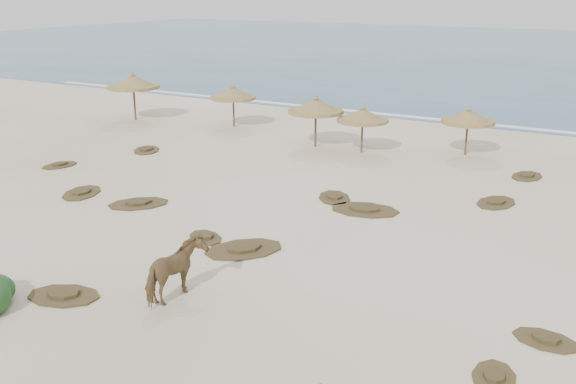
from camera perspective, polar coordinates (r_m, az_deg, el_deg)
ground at (r=19.65m, az=-7.14°, el=-7.00°), size 160.00×160.00×0.00m
ocean at (r=90.19m, az=23.16°, el=11.22°), size 200.00×100.00×0.01m
foam_line at (r=42.40m, az=14.39°, el=6.13°), size 70.00×0.60×0.01m
palapa_0 at (r=42.32m, az=-13.61°, el=9.46°), size 3.41×3.41×3.09m
palapa_1 at (r=39.21m, az=-4.90°, el=8.71°), size 3.58×3.58×2.62m
palapa_2 at (r=33.02m, az=6.66°, el=6.74°), size 3.33×3.33×2.47m
palapa_3 at (r=34.05m, az=2.48°, el=7.60°), size 3.78×3.78×2.79m
palapa_4 at (r=33.58m, az=15.72°, el=6.41°), size 2.84×2.84×2.50m
horse at (r=17.80m, az=-9.94°, el=-6.93°), size 0.91×1.97×1.66m
scrub_0 at (r=27.89m, az=-17.87°, el=-0.05°), size 2.11×2.53×0.16m
scrub_1 at (r=25.93m, az=-13.16°, el=-0.98°), size 2.73×2.77×0.16m
scrub_2 at (r=22.07m, az=-7.35°, el=-4.00°), size 1.84×1.66×0.16m
scrub_3 at (r=24.74m, az=6.83°, el=-1.54°), size 2.97×2.22×0.16m
scrub_4 at (r=17.10m, az=21.94°, el=-12.07°), size 1.67×1.17×0.16m
scrub_6 at (r=34.35m, az=-12.47°, el=3.68°), size 2.19×2.41×0.16m
scrub_7 at (r=26.66m, az=18.01°, el=-0.88°), size 1.77×2.31×0.16m
scrub_8 at (r=32.56m, az=-19.63°, el=2.28°), size 1.47×1.94×0.16m
scrub_9 at (r=21.00m, az=-3.94°, el=-5.06°), size 2.96×3.12×0.16m
scrub_10 at (r=30.83m, az=20.47°, el=1.35°), size 1.53×2.08×0.16m
scrub_11 at (r=19.01m, az=-19.32°, el=-8.64°), size 2.40×1.92×0.16m
scrub_12 at (r=15.28m, az=17.85°, el=-15.38°), size 1.17×1.60×0.16m
scrub_13 at (r=26.01m, az=4.14°, el=-0.48°), size 2.11×2.32×0.16m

